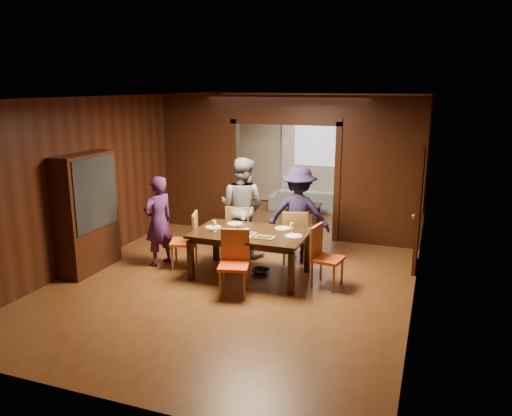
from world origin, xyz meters
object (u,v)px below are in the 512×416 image
at_px(chair_near, 234,264).
at_px(hutch, 87,213).
at_px(chair_far_l, 241,230).
at_px(chair_left, 184,240).
at_px(chair_right, 328,257).
at_px(sofa, 307,200).
at_px(person_purple, 159,221).
at_px(coffee_table, 303,212).
at_px(person_grey, 242,207).
at_px(dining_table, 250,254).
at_px(chair_far_r, 294,236).
at_px(person_navy, 299,214).

relative_size(chair_near, hutch, 0.48).
xyz_separation_m(chair_far_l, chair_near, (0.56, -1.70, 0.00)).
bearing_deg(chair_left, chair_far_l, 123.90).
height_order(chair_right, chair_near, same).
bearing_deg(sofa, hutch, 60.65).
relative_size(person_purple, chair_left, 1.63).
relative_size(coffee_table, hutch, 0.40).
distance_m(person_grey, chair_far_l, 0.43).
distance_m(dining_table, chair_left, 1.23).
xyz_separation_m(person_purple, chair_left, (0.47, 0.03, -0.30)).
bearing_deg(chair_right, chair_left, 99.64).
xyz_separation_m(chair_far_l, hutch, (-2.16, -1.56, 0.52)).
bearing_deg(person_grey, chair_far_l, 92.99).
xyz_separation_m(person_grey, chair_near, (0.55, -1.76, -0.43)).
bearing_deg(chair_far_r, coffee_table, -95.34).
bearing_deg(person_grey, sofa, -87.69).
height_order(person_purple, chair_far_r, person_purple).
xyz_separation_m(dining_table, hutch, (-2.68, -0.64, 0.62)).
relative_size(sofa, coffee_table, 2.30).
relative_size(person_purple, person_navy, 0.92).
relative_size(dining_table, chair_near, 1.90).
distance_m(coffee_table, chair_right, 3.94).
height_order(person_grey, chair_right, person_grey).
xyz_separation_m(person_purple, chair_near, (1.72, -0.76, -0.30)).
bearing_deg(chair_near, chair_left, 133.45).
relative_size(chair_far_r, hutch, 0.48).
bearing_deg(chair_far_l, person_navy, -175.84).
bearing_deg(person_navy, chair_near, 68.33).
relative_size(person_navy, dining_table, 0.93).
bearing_deg(chair_far_l, chair_far_r, 176.51).
distance_m(coffee_table, chair_far_l, 2.83).
xyz_separation_m(sofa, chair_right, (1.53, -4.71, 0.22)).
bearing_deg(person_purple, hutch, -35.77).
relative_size(person_grey, chair_left, 1.88).
height_order(chair_left, chair_near, same).
bearing_deg(sofa, chair_near, 88.03).
bearing_deg(person_grey, hutch, 43.36).
relative_size(dining_table, hutch, 0.92).
height_order(person_navy, chair_far_r, person_navy).
bearing_deg(person_grey, person_purple, 47.03).
bearing_deg(dining_table, coffee_table, 91.07).
xyz_separation_m(sofa, dining_table, (0.24, -4.71, 0.11)).
relative_size(coffee_table, chair_far_r, 0.82).
distance_m(person_navy, sofa, 3.79).
height_order(person_navy, dining_table, person_navy).
bearing_deg(chair_far_l, chair_near, 105.49).
height_order(person_navy, chair_left, person_navy).
bearing_deg(chair_left, sofa, 149.66).
bearing_deg(coffee_table, person_grey, -99.52).
distance_m(chair_far_r, hutch, 3.57).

